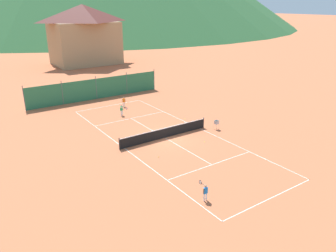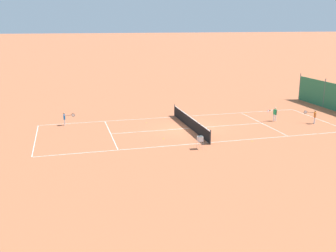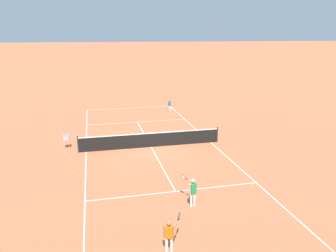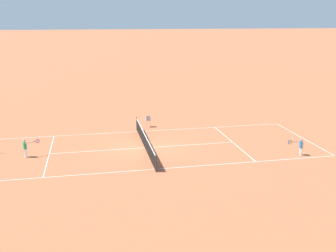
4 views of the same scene
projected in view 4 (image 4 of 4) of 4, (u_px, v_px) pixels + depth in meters
ground_plane at (145, 148)px, 27.21m from camera, size 600.00×600.00×0.00m
court_line_markings at (145, 148)px, 27.20m from camera, size 8.25×23.85×0.01m
tennis_net at (145, 141)px, 27.07m from camera, size 9.18×0.08×1.06m
player_near_baseline at (26, 147)px, 25.17m from camera, size 0.46×1.05×1.23m
player_near_service at (300, 146)px, 25.55m from camera, size 0.39×0.94×1.11m
tennis_ball_by_net_right at (198, 157)px, 25.28m from camera, size 0.07×0.07×0.07m
tennis_ball_near_corner at (97, 131)px, 31.01m from camera, size 0.07×0.07×0.07m
tennis_ball_service_box at (177, 135)px, 29.95m from camera, size 0.07×0.07×0.07m
tennis_ball_mid_court at (39, 175)px, 22.44m from camera, size 0.07×0.07×0.07m
ball_hopper at (148, 119)px, 32.24m from camera, size 0.36×0.36×0.89m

